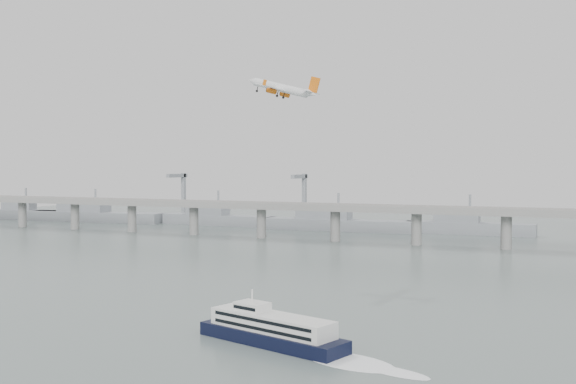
% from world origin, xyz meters
% --- Properties ---
extents(ground, '(900.00, 900.00, 0.00)m').
position_xyz_m(ground, '(0.00, 0.00, 0.00)').
color(ground, slate).
rests_on(ground, ground).
extents(bridge, '(800.00, 22.00, 23.90)m').
position_xyz_m(bridge, '(-1.15, 200.00, 17.65)').
color(bridge, gray).
rests_on(bridge, ground).
extents(distant_fleet, '(453.00, 60.90, 40.00)m').
position_xyz_m(distant_fleet, '(-155.36, 265.08, 6.22)').
color(distant_fleet, gray).
rests_on(distant_fleet, ground).
extents(ferry, '(69.85, 28.24, 13.53)m').
position_xyz_m(ferry, '(31.97, -31.27, 3.67)').
color(ferry, black).
rests_on(ferry, ground).
extents(airliner, '(36.71, 33.42, 11.97)m').
position_xyz_m(airliner, '(-11.54, 75.78, 79.43)').
color(airliner, white).
rests_on(airliner, ground).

